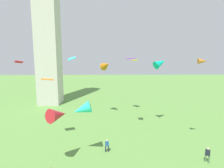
{
  "coord_description": "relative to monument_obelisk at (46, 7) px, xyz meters",
  "views": [
    {
      "loc": [
        0.17,
        -6.57,
        11.97
      ],
      "look_at": [
        0.62,
        20.51,
        7.98
      ],
      "focal_mm": 28.24,
      "sensor_mm": 36.0,
      "label": 1
    }
  ],
  "objects": [
    {
      "name": "person_0",
      "position": [
        26.85,
        -27.43,
        -23.38
      ],
      "size": [
        0.51,
        0.54,
        1.82
      ],
      "rotation": [
        0.0,
        0.0,
        5.41
      ],
      "color": "#51754C",
      "rests_on": "ground_plane"
    },
    {
      "name": "kite_flying_6",
      "position": [
        7.01,
        -21.96,
        -15.32
      ],
      "size": [
        1.99,
        1.72,
        0.3
      ],
      "rotation": [
        0.0,
        0.0,
        3.55
      ],
      "color": "orange"
    },
    {
      "name": "kite_flying_4",
      "position": [
        0.28,
        -15.96,
        -13.08
      ],
      "size": [
        1.46,
        1.38,
        0.54
      ],
      "rotation": [
        0.0,
        0.0,
        3.87
      ],
      "color": "red"
    },
    {
      "name": "kite_flying_2",
      "position": [
        12.32,
        -26.08,
        -18.4
      ],
      "size": [
        2.57,
        1.76,
        2.04
      ],
      "rotation": [
        0.0,
        0.0,
        4.84
      ],
      "color": "#2BE5C7"
    },
    {
      "name": "person_1",
      "position": [
        15.22,
        -24.92,
        -23.47
      ],
      "size": [
        0.51,
        0.34,
        1.66
      ],
      "rotation": [
        0.0,
        0.0,
        0.22
      ],
      "color": "#1E2333",
      "rests_on": "ground_plane"
    },
    {
      "name": "kite_flying_7",
      "position": [
        9.93,
        -27.48,
        -18.59
      ],
      "size": [
        2.61,
        2.85,
        1.84
      ],
      "rotation": [
        0.0,
        0.0,
        2.57
      ],
      "color": "red"
    },
    {
      "name": "kite_flying_5",
      "position": [
        7.68,
        -8.6,
        -12.5
      ],
      "size": [
        1.75,
        1.2,
        0.98
      ],
      "rotation": [
        0.0,
        0.0,
        0.08
      ],
      "color": "#2CD8D8"
    },
    {
      "name": "monument_obelisk",
      "position": [
        0.0,
        0.0,
        0.0
      ],
      "size": [
        5.4,
        5.4,
        48.82
      ],
      "color": "beige",
      "rests_on": "ground_plane"
    },
    {
      "name": "kite_flying_9",
      "position": [
        19.51,
        -18.28,
        -12.79
      ],
      "size": [
        1.1,
        1.49,
        0.29
      ],
      "rotation": [
        0.0,
        0.0,
        1.47
      ],
      "color": "yellow"
    },
    {
      "name": "kite_flying_0",
      "position": [
        14.91,
        -11.08,
        -13.84
      ],
      "size": [
        2.7,
        3.06,
        2.2
      ],
      "rotation": [
        0.0,
        0.0,
        0.53
      ],
      "color": "#B76812"
    },
    {
      "name": "kite_flying_3",
      "position": [
        24.23,
        -16.19,
        -13.28
      ],
      "size": [
        2.8,
        2.19,
        2.16
      ],
      "rotation": [
        0.0,
        0.0,
        1.91
      ],
      "color": "#07B59B"
    },
    {
      "name": "kite_flying_1",
      "position": [
        27.6,
        -23.44,
        -12.82
      ],
      "size": [
        1.23,
        0.96,
        0.8
      ],
      "rotation": [
        0.0,
        0.0,
        1.4
      ],
      "color": "#C27025"
    },
    {
      "name": "kite_flying_8",
      "position": [
        19.99,
        -9.11,
        -12.52
      ],
      "size": [
        2.03,
        2.07,
        0.25
      ],
      "rotation": [
        0.0,
        0.0,
        2.31
      ],
      "color": "#AC19E0"
    }
  ]
}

